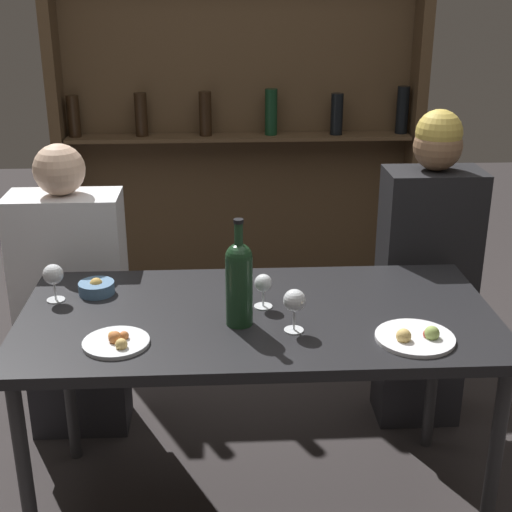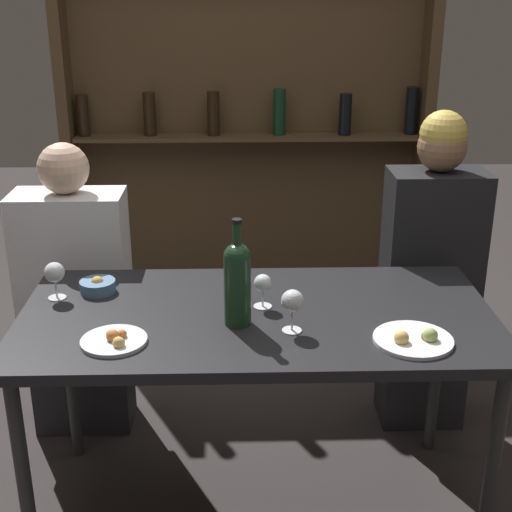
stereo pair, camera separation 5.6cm
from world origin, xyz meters
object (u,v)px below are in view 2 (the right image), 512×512
(wine_bottle, at_px, (237,280))
(food_plate_0, at_px, (414,339))
(wine_glass_0, at_px, (55,274))
(food_plate_1, at_px, (114,340))
(wine_glass_1, at_px, (292,302))
(seated_person_right, at_px, (429,281))
(wine_glass_2, at_px, (263,285))
(snack_bowl, at_px, (98,286))
(seated_person_left, at_px, (77,302))

(wine_bottle, height_order, food_plate_0, wine_bottle)
(wine_glass_0, xyz_separation_m, food_plate_1, (0.24, -0.32, -0.08))
(wine_glass_1, xyz_separation_m, food_plate_1, (-0.52, -0.06, -0.09))
(seated_person_right, bearing_deg, wine_glass_2, -144.09)
(seated_person_right, bearing_deg, food_plate_0, -108.42)
(wine_bottle, height_order, wine_glass_0, wine_bottle)
(snack_bowl, bearing_deg, seated_person_left, 114.83)
(seated_person_left, height_order, seated_person_right, seated_person_right)
(wine_glass_2, bearing_deg, seated_person_right, 35.91)
(wine_glass_2, height_order, food_plate_1, wine_glass_2)
(wine_glass_1, distance_m, food_plate_0, 0.37)
(snack_bowl, height_order, seated_person_left, seated_person_left)
(wine_glass_2, bearing_deg, seated_person_left, 145.56)
(wine_glass_1, height_order, seated_person_right, seated_person_right)
(wine_glass_0, distance_m, seated_person_right, 1.44)
(wine_glass_2, height_order, seated_person_left, seated_person_left)
(food_plate_1, bearing_deg, wine_glass_1, 6.77)
(wine_glass_0, height_order, wine_glass_1, wine_glass_1)
(wine_glass_1, relative_size, food_plate_1, 0.69)
(wine_bottle, bearing_deg, seated_person_right, 38.65)
(food_plate_0, height_order, seated_person_left, seated_person_left)
(wine_glass_1, height_order, snack_bowl, wine_glass_1)
(wine_bottle, height_order, seated_person_right, seated_person_right)
(wine_glass_0, relative_size, food_plate_0, 0.54)
(wine_glass_0, distance_m, seated_person_left, 0.50)
(wine_glass_1, distance_m, wine_glass_2, 0.19)
(seated_person_right, bearing_deg, wine_glass_0, -163.38)
(wine_glass_1, bearing_deg, food_plate_1, -173.23)
(food_plate_1, distance_m, seated_person_left, 0.81)
(seated_person_left, bearing_deg, wine_glass_0, -84.59)
(snack_bowl, relative_size, seated_person_left, 0.10)
(wine_bottle, bearing_deg, snack_bowl, 151.97)
(wine_glass_0, relative_size, food_plate_1, 0.65)
(wine_bottle, relative_size, wine_glass_1, 2.51)
(wine_bottle, relative_size, food_plate_0, 1.44)
(wine_glass_1, height_order, seated_person_left, seated_person_left)
(food_plate_0, bearing_deg, snack_bowl, 158.50)
(wine_glass_1, relative_size, wine_glass_2, 1.19)
(wine_bottle, distance_m, food_plate_0, 0.55)
(food_plate_0, bearing_deg, seated_person_left, 147.07)
(wine_bottle, height_order, wine_glass_2, wine_bottle)
(wine_glass_2, relative_size, food_plate_1, 0.58)
(food_plate_1, bearing_deg, snack_bowl, 107.05)
(wine_glass_0, height_order, food_plate_1, wine_glass_0)
(food_plate_0, height_order, seated_person_right, seated_person_right)
(wine_glass_0, bearing_deg, seated_person_left, 95.41)
(wine_glass_1, relative_size, seated_person_right, 0.10)
(wine_glass_2, xyz_separation_m, snack_bowl, (-0.56, 0.14, -0.06))
(wine_glass_1, xyz_separation_m, seated_person_right, (0.60, 0.67, -0.22))
(wine_glass_2, bearing_deg, food_plate_1, -151.95)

